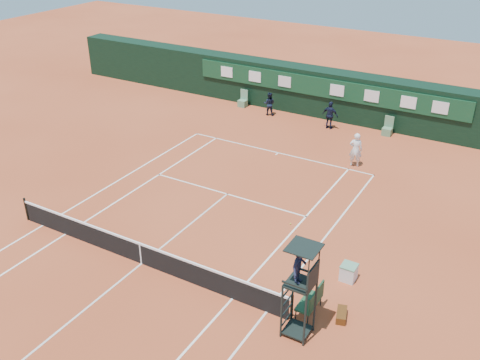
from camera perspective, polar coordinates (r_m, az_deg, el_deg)
name	(u,v)px	position (r m, az deg, el deg)	size (l,w,h in m)	color
ground	(142,264)	(21.37, -10.43, -8.76)	(90.00, 90.00, 0.00)	#B84F2B
court_lines	(142,263)	(21.36, -10.44, -8.74)	(11.05, 23.85, 0.01)	silver
tennis_net	(141,253)	(21.07, -10.55, -7.64)	(12.90, 0.10, 1.10)	black
back_wall	(326,93)	(35.32, 9.21, 9.14)	(40.00, 1.65, 3.00)	black
linesman_chair_left	(243,102)	(36.85, 0.31, 8.32)	(0.55, 0.50, 1.15)	#58875F
linesman_chair_right	(387,130)	(33.35, 15.44, 5.16)	(0.55, 0.50, 1.15)	#537F58
umpire_chair	(300,272)	(16.64, 6.47, -9.78)	(0.96, 0.95, 3.42)	black
player_bench	(312,300)	(18.59, 7.70, -12.55)	(0.56, 1.20, 1.10)	#1B4427
tennis_bag	(341,315)	(18.87, 10.77, -13.95)	(0.33, 0.74, 0.28)	black
cooler	(349,272)	(20.45, 11.51, -9.61)	(0.57, 0.57, 0.65)	silver
tennis_ball	(290,224)	(23.44, 5.40, -4.67)	(0.07, 0.07, 0.07)	gold
player	(356,150)	(28.67, 12.24, 3.17)	(0.68, 0.45, 1.87)	white
ball_kid_left	(269,104)	(35.22, 3.13, 8.12)	(0.74, 0.58, 1.53)	black
ball_kid_right	(330,115)	(33.36, 9.59, 6.82)	(1.01, 0.42, 1.73)	black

